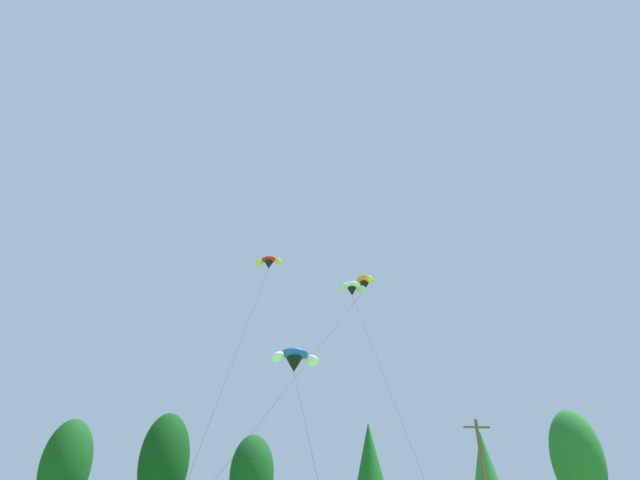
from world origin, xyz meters
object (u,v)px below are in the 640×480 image
at_px(utility_pole, 484,479).
at_px(parafoil_kite_low_orange, 364,283).
at_px(parafoil_kite_high_red_yellow, 269,263).
at_px(parafoil_kite_mid_blue_white, 295,359).
at_px(parafoil_kite_far_white, 352,288).

xyz_separation_m(utility_pole, parafoil_kite_low_orange, (-9.00, -1.01, 15.62)).
relative_size(parafoil_kite_high_red_yellow, parafoil_kite_low_orange, 1.02).
height_order(parafoil_kite_high_red_yellow, parafoil_kite_mid_blue_white, parafoil_kite_high_red_yellow).
distance_m(utility_pole, parafoil_kite_high_red_yellow, 24.01).
distance_m(parafoil_kite_mid_blue_white, parafoil_kite_low_orange, 14.06).
relative_size(parafoil_kite_far_white, parafoil_kite_low_orange, 0.91).
distance_m(utility_pole, parafoil_kite_far_white, 17.88).
bearing_deg(parafoil_kite_mid_blue_white, utility_pole, 30.54).
bearing_deg(parafoil_kite_high_red_yellow, parafoil_kite_mid_blue_white, -71.93).
xyz_separation_m(utility_pole, parafoil_kite_high_red_yellow, (-17.54, -3.10, 16.10)).
distance_m(parafoil_kite_high_red_yellow, parafoil_kite_mid_blue_white, 11.74).
bearing_deg(parafoil_kite_far_white, parafoil_kite_low_orange, 48.80).
bearing_deg(parafoil_kite_far_white, parafoil_kite_mid_blue_white, -128.19).
xyz_separation_m(parafoil_kite_far_white, parafoil_kite_low_orange, (1.35, 1.54, 1.27)).
bearing_deg(utility_pole, parafoil_kite_low_orange, -173.59).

